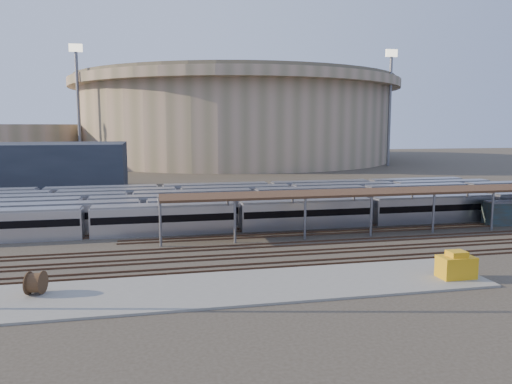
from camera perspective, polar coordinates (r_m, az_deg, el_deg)
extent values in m
plane|color=#383026|center=(57.59, -2.75, -6.15)|extent=(420.00, 420.00, 0.00)
cube|color=gray|center=(42.63, -6.14, -11.04)|extent=(50.00, 9.00, 0.20)
cube|color=#A7A7AB|center=(65.26, -2.15, -2.88)|extent=(112.00, 2.90, 3.60)
cube|color=#A7A7AB|center=(68.44, -12.72, -2.57)|extent=(112.00, 2.90, 3.60)
cube|color=#A7A7AB|center=(73.25, -4.18, -1.74)|extent=(112.00, 2.90, 3.60)
cube|color=#A7A7AB|center=(78.35, -0.32, -1.10)|extent=(112.00, 2.90, 3.60)
cube|color=#A7A7AB|center=(80.99, -8.85, -0.91)|extent=(112.00, 2.90, 3.60)
cube|color=#A7A7AB|center=(85.04, -10.87, -0.55)|extent=(112.00, 2.90, 3.60)
cylinder|color=slate|center=(57.60, -10.87, -3.73)|extent=(0.30, 0.30, 5.00)
cylinder|color=slate|center=(62.90, -10.99, -2.77)|extent=(0.30, 0.30, 5.00)
cylinder|color=slate|center=(58.39, -2.42, -3.44)|extent=(0.30, 0.30, 5.00)
cylinder|color=slate|center=(63.63, -3.25, -2.52)|extent=(0.30, 0.30, 5.00)
cylinder|color=slate|center=(60.41, 5.63, -3.10)|extent=(0.30, 0.30, 5.00)
cylinder|color=slate|center=(65.48, 4.19, -2.24)|extent=(0.30, 0.30, 5.00)
cylinder|color=slate|center=(63.52, 13.02, -2.73)|extent=(0.30, 0.30, 5.00)
cylinder|color=slate|center=(68.37, 11.10, -1.94)|extent=(0.30, 0.30, 5.00)
cylinder|color=slate|center=(67.59, 19.62, -2.36)|extent=(0.30, 0.30, 5.00)
cylinder|color=slate|center=(72.16, 17.37, -1.65)|extent=(0.30, 0.30, 5.00)
cylinder|color=slate|center=(72.44, 25.40, -2.01)|extent=(0.30, 0.30, 5.00)
cylinder|color=slate|center=(76.73, 22.95, -1.37)|extent=(0.30, 0.30, 5.00)
cube|color=#331E15|center=(67.40, 15.41, 0.06)|extent=(60.00, 6.00, 0.30)
cube|color=#4C3323|center=(55.89, -2.45, -6.48)|extent=(170.00, 0.12, 0.18)
cube|color=#4C3323|center=(57.33, -2.71, -6.12)|extent=(170.00, 0.12, 0.18)
cube|color=#4C3323|center=(52.08, -1.70, -7.53)|extent=(170.00, 0.12, 0.18)
cube|color=#4C3323|center=(53.51, -2.00, -7.12)|extent=(170.00, 0.12, 0.18)
cube|color=#4C3323|center=(48.30, -0.83, -8.75)|extent=(170.00, 0.12, 0.18)
cube|color=#4C3323|center=(49.71, -1.17, -8.27)|extent=(170.00, 0.12, 0.18)
cylinder|color=tan|center=(198.14, -2.29, 7.73)|extent=(116.00, 116.00, 28.00)
cylinder|color=tan|center=(198.76, -2.31, 12.20)|extent=(124.00, 124.00, 3.00)
cylinder|color=brown|center=(198.95, -2.31, 12.85)|extent=(120.00, 120.00, 1.50)
cube|color=#1E232D|center=(113.52, -25.35, 2.51)|extent=(42.00, 20.00, 10.00)
cylinder|color=slate|center=(166.55, -19.61, 8.69)|extent=(1.00, 1.00, 36.00)
cube|color=#FFF2CC|center=(168.14, -19.92, 15.24)|extent=(4.00, 0.60, 2.40)
cylinder|color=slate|center=(174.23, 15.01, 8.81)|extent=(1.00, 1.00, 36.00)
cube|color=#FFF2CC|center=(175.75, 15.23, 15.07)|extent=(4.00, 0.60, 2.40)
cylinder|color=slate|center=(215.23, -12.56, 8.62)|extent=(1.00, 1.00, 36.00)
cube|color=#FFF2CC|center=(216.46, -12.71, 13.70)|extent=(4.00, 0.60, 2.40)
cylinder|color=#553422|center=(44.46, -23.86, -9.46)|extent=(1.48, 2.09, 1.89)
cube|color=gold|center=(48.40, 21.90, -7.95)|extent=(3.12, 1.96, 1.94)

